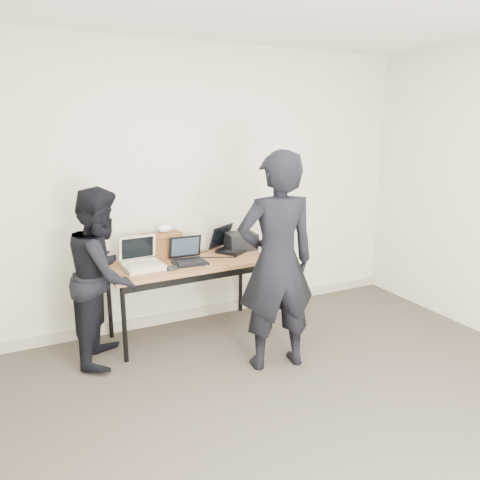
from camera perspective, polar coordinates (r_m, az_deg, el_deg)
room at (r=2.70m, az=13.02°, el=0.53°), size 4.60×4.60×2.80m
desk at (r=4.37m, az=-6.23°, el=-3.38°), size 1.52×0.71×0.72m
laptop_beige at (r=4.22m, az=-11.83°, el=-2.62°), size 0.36×0.35×0.27m
laptop_center at (r=4.32m, az=-6.35°, el=-2.03°), size 0.32×0.31×0.23m
laptop_right at (r=4.69m, az=-1.28°, el=-0.61°), size 0.46×0.46×0.25m
leather_satchel at (r=4.48m, az=-9.45°, el=-0.59°), size 0.37×0.20×0.25m
tissue at (r=4.45m, az=-9.18°, el=1.42°), size 0.14×0.11×0.08m
equipment_box at (r=4.74m, az=0.12°, el=-0.12°), size 0.31×0.27×0.17m
power_brick at (r=4.13m, az=-8.35°, el=-3.41°), size 0.09×0.06×0.03m
cables at (r=4.37m, az=-5.69°, el=-2.51°), size 1.15×0.43×0.01m
person_typist at (r=3.73m, az=4.47°, el=-2.76°), size 0.70×0.51×1.78m
person_observer at (r=4.05m, az=-16.33°, el=-4.16°), size 0.78×0.87×1.48m
baseboard at (r=4.97m, az=-4.25°, el=-8.62°), size 4.50×0.03×0.10m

